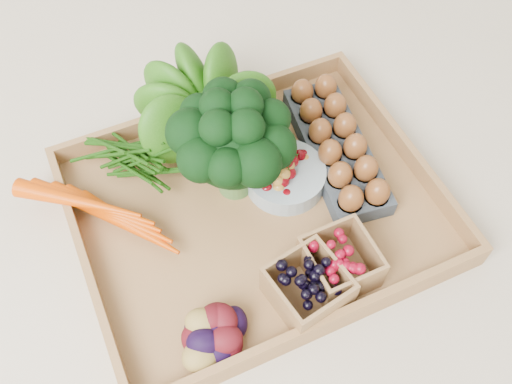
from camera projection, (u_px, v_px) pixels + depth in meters
name	position (u px, v px, depth m)	size (l,w,h in m)	color
ground	(256.00, 213.00, 0.91)	(4.00, 4.00, 0.00)	beige
tray	(256.00, 210.00, 0.91)	(0.55, 0.45, 0.01)	#9C7041
carrots	(106.00, 212.00, 0.87)	(0.20, 0.14, 0.05)	#D54100
lettuce	(208.00, 106.00, 0.91)	(0.16, 0.16, 0.16)	#174D0C
broccoli	(234.00, 160.00, 0.86)	(0.18, 0.18, 0.14)	black
cherry_bowl	(285.00, 177.00, 0.91)	(0.13, 0.13, 0.03)	#8C9EA5
egg_carton	(336.00, 149.00, 0.95)	(0.10, 0.27, 0.03)	#323840
potatoes	(213.00, 330.00, 0.75)	(0.13, 0.13, 0.07)	#400A10
punnet_blackberry	(308.00, 287.00, 0.79)	(0.10, 0.10, 0.07)	black
punnet_raspberry	(340.00, 262.00, 0.81)	(0.09, 0.09, 0.06)	maroon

